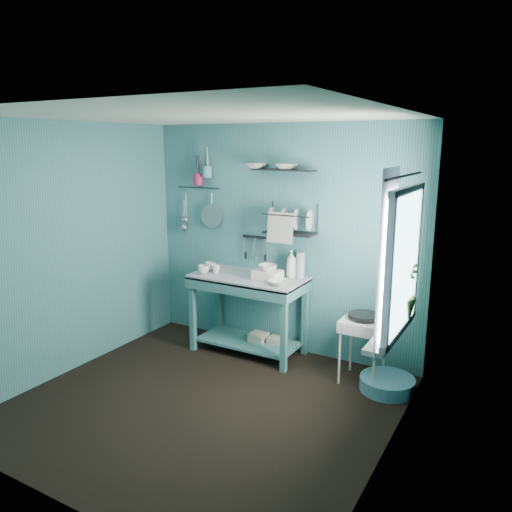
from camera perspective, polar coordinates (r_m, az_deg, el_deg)
The scene contains 36 objects.
floor at distance 4.70m, azimuth -5.90°, elevation -16.43°, with size 3.20×3.20×0.00m, color black.
ceiling at distance 4.11m, azimuth -6.72°, elevation 15.68°, with size 3.20×3.20×0.00m, color silver.
wall_back at distance 5.49m, azimuth 2.90°, elevation 1.86°, with size 3.20×3.20×0.00m, color #387274.
wall_front at distance 3.19m, azimuth -22.32°, elevation -7.11°, with size 3.20×3.20×0.00m, color #387274.
wall_left at distance 5.31m, azimuth -20.44°, elevation 0.71°, with size 3.00×3.00×0.00m, color #387274.
wall_right at distance 3.57m, azimuth 15.12°, elevation -4.54°, with size 3.00×3.00×0.00m, color #387274.
work_counter at distance 5.55m, azimuth -0.89°, elevation -6.69°, with size 1.24×0.62×0.88m, color #346D6A.
mug_left at distance 5.53m, azimuth -6.04°, elevation -1.55°, with size 0.12×0.12×0.10m, color silver.
mug_mid at distance 5.55m, azimuth -4.60°, elevation -1.48°, with size 0.10×0.10×0.09m, color silver.
mug_right at distance 5.67m, azimuth -5.27°, elevation -1.18°, with size 0.12×0.12×0.10m, color silver.
wash_tub at distance 5.27m, azimuth 1.33°, elevation -2.18°, with size 0.28×0.22×0.10m, color silver.
tub_bowl at distance 5.25m, azimuth 1.33°, elevation -1.33°, with size 0.20×0.20×0.06m, color silver.
soap_bottle at distance 5.36m, azimuth 4.05°, elevation -0.86°, with size 0.12×0.12×0.30m, color silver.
water_bottle at distance 5.34m, azimuth 5.11°, elevation -1.03°, with size 0.09×0.09×0.28m, color #9FABB1.
counter_bowl at distance 5.08m, azimuth 2.62°, elevation -3.05°, with size 0.22×0.22×0.05m, color silver.
hotplate_stand at distance 5.04m, azimuth 12.04°, elevation -10.49°, with size 0.40×0.40×0.64m, color silver.
frying_pan at distance 4.91m, azimuth 12.23°, elevation -6.66°, with size 0.30×0.30×0.04m, color black.
knife_strip at distance 5.60m, azimuth -0.03°, elevation 2.17°, with size 0.32×0.02×0.03m, color black.
dish_rack at distance 5.26m, azimuth 3.92°, elevation 4.25°, with size 0.55×0.24×0.32m, color black.
upper_shelf at distance 5.28m, azimuth 3.11°, elevation 9.79°, with size 0.70×0.18×0.01m, color black.
shelf_bowl_left at distance 5.43m, azimuth 0.06°, elevation 9.92°, with size 0.22×0.22×0.05m, color silver.
shelf_bowl_right at distance 5.26m, azimuth 3.55°, elevation 10.70°, with size 0.24×0.24×0.06m, color silver.
utensil_cup_magenta at distance 5.88m, azimuth -6.63°, elevation 8.71°, with size 0.11×0.11×0.13m, color #AB1F4C.
utensil_cup_teal at distance 5.80m, azimuth -5.62°, elevation 9.57°, with size 0.11×0.11×0.13m, color teal.
colander at distance 5.86m, azimuth -5.10°, elevation 4.57°, with size 0.28×0.28×0.03m, color #929499.
ladle_outer at distance 6.07m, azimuth -8.01°, elevation 5.78°, with size 0.01×0.01×0.30m, color #929499.
ladle_inner at distance 6.10m, azimuth -8.20°, elevation 4.88°, with size 0.01×0.01×0.30m, color #929499.
hook_rail at distance 5.95m, azimuth -6.63°, elevation 7.77°, with size 0.01×0.01×0.60m, color black.
window_glass at distance 3.96m, azimuth 16.70°, elevation -0.70°, with size 1.10×1.10×0.00m, color white.
windowsill at distance 4.15m, azimuth 15.03°, elevation -8.52°, with size 0.16×0.95×0.04m, color silver.
curtain at distance 3.68m, azimuth 14.70°, elevation -0.77°, with size 1.35×1.35×0.00m, color silver.
curtain_rod at distance 3.87m, azimuth 16.66°, elevation 8.77°, with size 0.02×0.02×1.05m, color black.
potted_plant at distance 4.30m, azimuth 15.95°, elevation -3.82°, with size 0.29×0.29×0.53m, color #2D5D25.
storage_tin_large at distance 5.66m, azimuth 0.27°, elevation -9.85°, with size 0.18×0.18×0.22m, color tan.
storage_tin_small at distance 5.60m, azimuth 2.24°, elevation -10.22°, with size 0.15×0.15×0.20m, color tan.
floor_basin at distance 5.01m, azimuth 14.77°, elevation -13.96°, with size 0.51×0.51×0.13m, color teal.
Camera 1 is at (2.42, -3.32, 2.28)m, focal length 35.00 mm.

